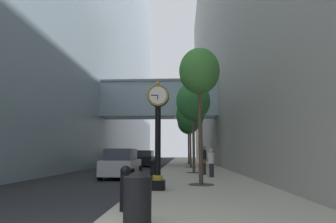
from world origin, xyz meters
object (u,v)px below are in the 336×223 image
(street_tree_near, at_px, (199,73))
(street_tree_far, at_px, (188,122))
(street_tree_mid_near, at_px, (193,101))
(pedestrian_walking, at_px, (204,159))
(pedestrian_by_clock, at_px, (211,162))
(car_silver_mid, at_px, (122,164))
(trash_bin, at_px, (138,198))
(bollard_nearest, at_px, (125,187))
(bollard_fourth, at_px, (158,167))
(car_grey_far, at_px, (137,157))
(street_tree_mid_far, at_px, (190,115))
(car_black_near, at_px, (146,159))
(street_clock, at_px, (158,129))
(bollard_third, at_px, (153,170))

(street_tree_near, height_order, street_tree_far, street_tree_far)
(street_tree_mid_near, distance_m, pedestrian_walking, 4.32)
(pedestrian_by_clock, relative_size, car_silver_mid, 0.36)
(street_tree_near, height_order, pedestrian_by_clock, street_tree_near)
(trash_bin, xyz_separation_m, pedestrian_by_clock, (2.46, 10.68, 0.30))
(car_silver_mid, bearing_deg, bollard_nearest, -77.37)
(bollard_fourth, height_order, street_tree_near, street_tree_near)
(car_silver_mid, bearing_deg, bollard_fourth, -14.28)
(trash_bin, relative_size, car_grey_far, 0.24)
(street_tree_mid_far, bearing_deg, bollard_fourth, -101.92)
(street_tree_mid_far, height_order, street_tree_far, street_tree_far)
(bollard_fourth, distance_m, trash_bin, 11.01)
(bollard_fourth, bearing_deg, car_black_near, 100.14)
(car_silver_mid, bearing_deg, street_tree_near, -46.20)
(bollard_nearest, xyz_separation_m, street_tree_far, (2.16, 26.92, 4.46))
(street_clock, xyz_separation_m, bollard_fourth, (-0.45, 5.77, -1.69))
(bollard_third, xyz_separation_m, bollard_fourth, (0.00, 3.18, 0.00))
(street_tree_mid_near, distance_m, pedestrian_by_clock, 5.38)
(car_silver_mid, bearing_deg, bollard_third, -58.89)
(street_tree_near, distance_m, pedestrian_by_clock, 5.60)
(bollard_nearest, distance_m, trash_bin, 1.55)
(street_clock, height_order, street_tree_near, street_tree_near)
(street_clock, relative_size, trash_bin, 3.90)
(car_black_near, bearing_deg, pedestrian_by_clock, -69.32)
(bollard_third, xyz_separation_m, street_tree_near, (2.16, -0.86, 4.37))
(bollard_fourth, bearing_deg, bollard_third, -90.00)
(street_clock, xyz_separation_m, car_silver_mid, (-2.71, 6.34, -1.55))
(street_tree_mid_far, height_order, car_silver_mid, street_tree_mid_far)
(bollard_third, height_order, bollard_fourth, same)
(pedestrian_walking, height_order, car_grey_far, pedestrian_walking)
(street_tree_near, height_order, pedestrian_walking, street_tree_near)
(bollard_nearest, height_order, pedestrian_walking, pedestrian_walking)
(car_black_near, height_order, car_silver_mid, car_black_near)
(street_tree_near, bearing_deg, bollard_nearest, -111.45)
(pedestrian_walking, bearing_deg, street_tree_mid_near, 108.65)
(car_grey_far, bearing_deg, bollard_nearest, -81.51)
(bollard_third, bearing_deg, car_silver_mid, 121.11)
(pedestrian_by_clock, bearing_deg, street_tree_far, 92.68)
(bollard_fourth, distance_m, street_tree_near, 6.33)
(street_tree_mid_near, bearing_deg, pedestrian_by_clock, -76.38)
(street_tree_mid_near, height_order, car_black_near, street_tree_mid_near)
(street_tree_mid_far, relative_size, street_tree_far, 0.99)
(pedestrian_by_clock, xyz_separation_m, car_grey_far, (-7.94, 23.94, -0.15))
(bollard_fourth, height_order, car_silver_mid, car_silver_mid)
(pedestrian_by_clock, distance_m, car_silver_mid, 5.33)
(trash_bin, distance_m, car_silver_mid, 11.91)
(bollard_fourth, bearing_deg, pedestrian_walking, 28.45)
(bollard_fourth, xyz_separation_m, trash_bin, (0.52, -11.00, -0.01))
(trash_bin, bearing_deg, car_grey_far, 98.98)
(car_silver_mid, bearing_deg, street_tree_mid_near, 29.66)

